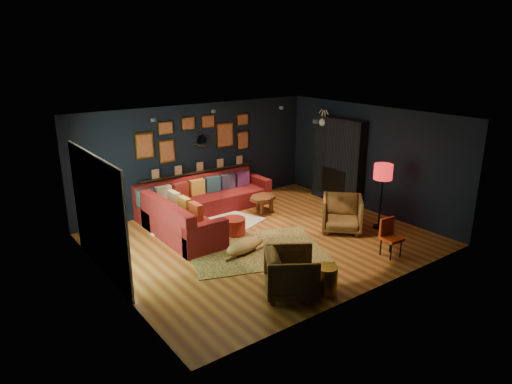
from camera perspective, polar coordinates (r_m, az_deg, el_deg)
floor at (r=9.75m, az=1.01°, el=-5.96°), size 6.50×6.50×0.00m
room_walls at (r=9.23m, az=1.06°, el=3.13°), size 6.50×6.50×6.50m
sectional at (r=10.74m, az=-7.47°, el=-2.00°), size 3.41×2.69×0.86m
ledge at (r=11.58m, az=-7.03°, el=2.56°), size 3.20×0.12×0.04m
gallery_wall at (r=11.41m, az=-7.35°, el=6.89°), size 3.15×0.04×1.02m
sunburst_mirror at (r=11.48m, az=-6.84°, el=6.44°), size 0.47×0.16×0.47m
fireplace at (r=12.04m, az=10.21°, el=3.50°), size 0.31×1.60×2.20m
deer_head at (r=12.21m, az=8.92°, el=8.69°), size 0.50×0.28×0.45m
sliding_door at (r=8.49m, az=-19.10°, el=-2.67°), size 0.06×2.80×2.20m
ceiling_spots at (r=9.68m, az=-1.82°, el=9.64°), size 3.30×2.50×0.06m
shag_rug at (r=10.47m, az=-5.67°, el=-4.26°), size 2.62×2.26×0.03m
leopard_rug at (r=9.26m, az=0.00°, el=-7.25°), size 3.12×2.67×0.02m
coffee_table at (r=11.21m, az=0.88°, el=-0.91°), size 0.94×0.84×0.39m
pouf at (r=9.95m, az=-2.82°, el=-4.24°), size 0.52×0.52×0.34m
armchair_left at (r=7.57m, az=4.44°, el=-9.83°), size 1.09×1.11×0.84m
armchair_right at (r=10.24m, az=10.71°, el=-2.48°), size 1.16×1.16×0.87m
gold_stool at (r=7.77m, az=8.74°, el=-10.77°), size 0.38×0.38×0.47m
orange_chair at (r=9.26m, az=16.34°, el=-5.09°), size 0.39×0.39×0.76m
floor_lamp at (r=10.35m, az=15.58°, el=2.06°), size 0.41×0.41×1.48m
dog at (r=9.07m, az=-1.55°, el=-6.45°), size 1.29×0.81×0.38m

